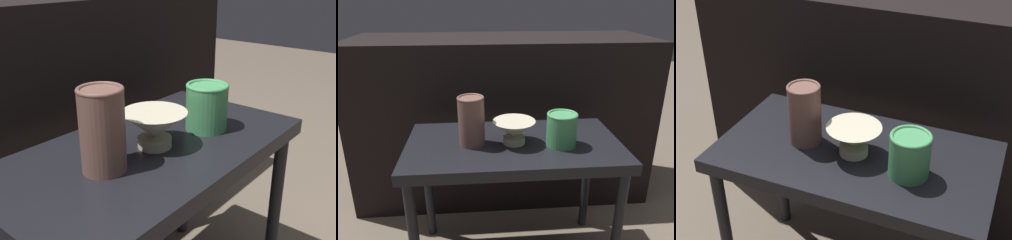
{
  "view_description": "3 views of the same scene",
  "coord_description": "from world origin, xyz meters",
  "views": [
    {
      "loc": [
        -0.62,
        -0.56,
        0.92
      ],
      "look_at": [
        0.02,
        -0.03,
        0.59
      ],
      "focal_mm": 42.0,
      "sensor_mm": 36.0,
      "label": 1
    },
    {
      "loc": [
        -0.12,
        -1.08,
        1.03
      ],
      "look_at": [
        -0.03,
        0.01,
        0.61
      ],
      "focal_mm": 35.0,
      "sensor_mm": 36.0,
      "label": 2
    },
    {
      "loc": [
        0.39,
        -1.0,
        1.28
      ],
      "look_at": [
        -0.03,
        -0.02,
        0.63
      ],
      "focal_mm": 50.0,
      "sensor_mm": 36.0,
      "label": 3
    }
  ],
  "objects": [
    {
      "name": "vase_colorful_right",
      "position": [
        0.17,
        -0.04,
        0.59
      ],
      "size": [
        0.11,
        0.11,
        0.12
      ],
      "color": "#47995B",
      "rests_on": "table"
    },
    {
      "name": "table",
      "position": [
        0.0,
        0.0,
        0.47
      ],
      "size": [
        0.78,
        0.42,
        0.53
      ],
      "color": "black",
      "rests_on": "ground_plane"
    },
    {
      "name": "couch_backdrop",
      "position": [
        0.0,
        0.56,
        0.42
      ],
      "size": [
        1.48,
        0.5,
        0.84
      ],
      "color": "black",
      "rests_on": "ground_plane"
    },
    {
      "name": "bowl",
      "position": [
        0.0,
        -0.01,
        0.58
      ],
      "size": [
        0.15,
        0.15,
        0.09
      ],
      "color": "beige",
      "rests_on": "table"
    },
    {
      "name": "vase_textured_left",
      "position": [
        -0.15,
        -0.01,
        0.62
      ],
      "size": [
        0.09,
        0.09,
        0.18
      ],
      "color": "brown",
      "rests_on": "table"
    }
  ]
}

